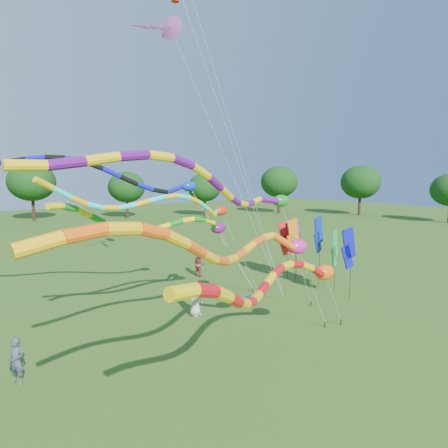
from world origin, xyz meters
TOP-DOWN VIEW (x-y plane):
  - ground at (0.00, 0.00)m, footprint 160.00×160.00m
  - tree_ring at (2.62, -1.71)m, footprint 115.04×116.13m
  - tube_kite_red at (-3.72, -2.57)m, footprint 12.07×5.69m
  - tube_kite_orange at (-5.35, -2.23)m, footprint 13.32×5.01m
  - tube_kite_purple at (-4.63, -0.28)m, footprint 14.84×5.16m
  - tube_kite_blue at (-6.83, 7.16)m, footprint 15.15×4.19m
  - tube_kite_cyan at (-4.57, 4.14)m, footprint 12.70×3.53m
  - tube_kite_green at (-4.14, 4.96)m, footprint 12.22×3.36m
  - delta_kite_high_c at (-2.20, 8.68)m, footprint 6.97×5.63m
  - banner_pole_blue_a at (5.84, 2.14)m, footprint 1.16×0.24m
  - banner_pole_green at (6.76, 3.85)m, footprint 1.11×0.49m
  - banner_pole_violet at (6.48, 7.12)m, footprint 1.16×0.11m
  - banner_pole_orange at (5.74, 6.52)m, footprint 1.16×0.17m
  - banner_pole_red at (6.04, 7.59)m, footprint 1.12×0.46m
  - banner_pole_blue_b at (6.59, 5.06)m, footprint 1.15×0.31m
  - blue_nylon_heap at (0.51, 5.14)m, footprint 1.24×1.43m
  - person_a at (-2.74, 5.26)m, footprint 1.00×0.83m
  - person_b at (-11.37, 3.27)m, footprint 0.71×0.73m
  - person_c at (1.51, 11.93)m, footprint 0.86×1.01m

SIDE VIEW (x-z plane):
  - ground at x=0.00m, z-range 0.00..0.00m
  - blue_nylon_heap at x=0.51m, z-range -0.01..0.39m
  - person_b at x=-11.37m, z-range 0.00..1.69m
  - person_a at x=-2.74m, z-range 0.00..1.74m
  - person_c at x=1.51m, z-range 0.00..1.83m
  - banner_pole_green at x=6.76m, z-range 0.75..4.77m
  - banner_pole_red at x=6.04m, z-range 0.87..5.12m
  - banner_pole_blue_a at x=5.84m, z-range 0.95..5.38m
  - banner_pole_violet at x=6.48m, z-range 0.97..5.44m
  - banner_pole_orange at x=5.74m, z-range 1.00..5.53m
  - banner_pole_blue_b at x=6.59m, z-range 1.14..5.94m
  - tube_kite_red at x=-3.72m, z-range 0.97..6.98m
  - tube_kite_green at x=-4.14m, z-range 1.57..8.51m
  - tube_kite_orange at x=-5.35m, z-range 1.66..8.75m
  - tree_ring at x=2.62m, z-range 0.69..10.28m
  - tube_kite_cyan at x=-4.57m, z-range 2.14..9.95m
  - tube_kite_purple at x=-4.63m, z-range 2.55..11.21m
  - tube_kite_blue at x=-6.83m, z-range 2.93..11.95m
  - delta_kite_high_c at x=-2.20m, z-range 7.26..24.13m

